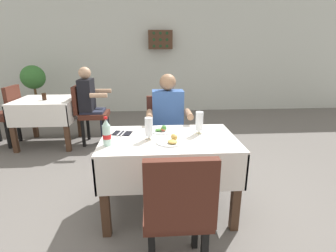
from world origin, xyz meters
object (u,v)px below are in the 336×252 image
at_px(beer_glass_middle, 199,122).
at_px(background_dining_table, 47,111).
at_px(beer_glass_left, 149,128).
at_px(background_chair_right, 89,111).
at_px(chair_far_diner_seat, 164,132).
at_px(chair_near_camera_side, 178,208).
at_px(background_patron, 91,101).
at_px(wall_bottle_rack, 160,40).
at_px(background_chair_left, 5,112).
at_px(napkin_cutlery_set, 122,133).
at_px(seated_diner_far, 168,122).
at_px(background_table_tumbler, 44,97).
at_px(plate_near_camera, 171,141).
at_px(plate_far_diner, 164,130).
at_px(cola_bottle_primary, 107,133).
at_px(potted_plant_corner, 34,86).
at_px(main_dining_table, 169,155).

relative_size(beer_glass_middle, background_dining_table, 0.24).
bearing_deg(beer_glass_left, background_chair_right, 116.74).
height_order(chair_far_diner_seat, chair_near_camera_side, same).
xyz_separation_m(chair_near_camera_side, background_patron, (-1.13, 2.72, 0.16)).
bearing_deg(wall_bottle_rack, background_chair_left, -140.95).
bearing_deg(background_chair_right, chair_far_diner_seat, -44.76).
bearing_deg(wall_bottle_rack, chair_far_diner_seat, -91.64).
distance_m(chair_far_diner_seat, background_patron, 1.63).
bearing_deg(napkin_cutlery_set, background_chair_left, 138.87).
height_order(seated_diner_far, beer_glass_middle, seated_diner_far).
distance_m(background_dining_table, background_table_tumbler, 0.26).
height_order(napkin_cutlery_set, background_patron, background_patron).
height_order(plate_near_camera, wall_bottle_rack, wall_bottle_rack).
bearing_deg(plate_near_camera, plate_far_diner, 99.16).
height_order(plate_near_camera, background_chair_left, background_chair_left).
bearing_deg(cola_bottle_primary, potted_plant_corner, 120.47).
relative_size(seated_diner_far, plate_far_diner, 4.91).
relative_size(seated_diner_far, wall_bottle_rack, 2.25).
bearing_deg(seated_diner_far, wall_bottle_rack, 89.10).
height_order(beer_glass_left, background_dining_table, beer_glass_left).
bearing_deg(background_dining_table, plate_far_diner, -44.40).
distance_m(chair_far_diner_seat, beer_glass_middle, 0.81).
xyz_separation_m(beer_glass_left, background_table_tumbler, (-1.64, 1.90, -0.05)).
relative_size(seated_diner_far, background_table_tumbler, 11.45).
relative_size(main_dining_table, background_dining_table, 1.35).
relative_size(background_chair_right, wall_bottle_rack, 1.73).
bearing_deg(background_table_tumbler, wall_bottle_rack, 48.64).
bearing_deg(beer_glass_left, plate_far_diner, 56.95).
relative_size(main_dining_table, background_table_tumbler, 11.12).
xyz_separation_m(chair_near_camera_side, wall_bottle_rack, (0.09, 4.82, 1.17)).
distance_m(background_table_tumbler, wall_bottle_rack, 3.04).
relative_size(beer_glass_left, background_chair_left, 0.21).
relative_size(chair_near_camera_side, background_chair_right, 1.00).
xyz_separation_m(beer_glass_middle, background_chair_right, (-1.47, 1.85, -0.31)).
distance_m(chair_near_camera_side, cola_bottle_primary, 0.88).
distance_m(beer_glass_left, beer_glass_middle, 0.49).
bearing_deg(chair_near_camera_side, chair_far_diner_seat, 90.00).
relative_size(main_dining_table, beer_glass_middle, 5.74).
relative_size(chair_near_camera_side, background_table_tumbler, 8.82).
xyz_separation_m(chair_far_diner_seat, beer_glass_middle, (0.30, -0.68, 0.31)).
bearing_deg(potted_plant_corner, plate_near_camera, -53.32).
bearing_deg(napkin_cutlery_set, wall_bottle_rack, 82.29).
xyz_separation_m(seated_diner_far, background_dining_table, (-1.88, 1.27, -0.14)).
bearing_deg(plate_far_diner, chair_near_camera_side, -87.72).
bearing_deg(background_patron, background_chair_left, 180.00).
height_order(main_dining_table, background_patron, background_patron).
xyz_separation_m(main_dining_table, plate_near_camera, (0.01, -0.12, 0.19)).
bearing_deg(main_dining_table, plate_far_diner, 101.79).
distance_m(cola_bottle_primary, background_chair_left, 2.89).
distance_m(potted_plant_corner, wall_bottle_rack, 2.95).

